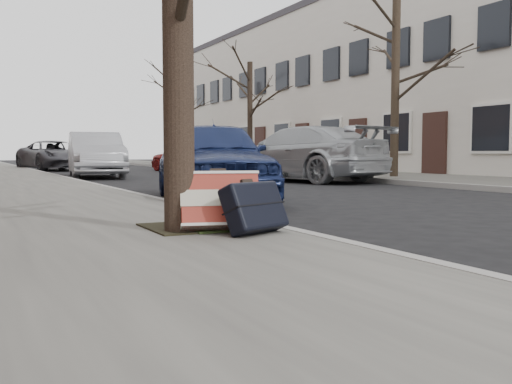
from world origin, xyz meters
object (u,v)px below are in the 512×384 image
car_near_front (212,160)px  car_near_mid (96,155)px  suitcase_red (220,202)px  suitcase_navy (254,207)px

car_near_front → car_near_mid: 9.88m
car_near_mid → car_near_front: bearing=-83.6°
suitcase_red → car_near_mid: size_ratio=0.15×
suitcase_navy → car_near_front: car_near_front is taller
suitcase_navy → car_near_mid: 14.59m
car_near_front → car_near_mid: (0.15, 9.88, 0.05)m
suitcase_red → suitcase_navy: size_ratio=1.15×
suitcase_red → suitcase_navy: bearing=-35.6°
suitcase_navy → car_near_front: (1.59, 4.60, 0.33)m
suitcase_red → car_near_front: (1.79, 4.34, 0.30)m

